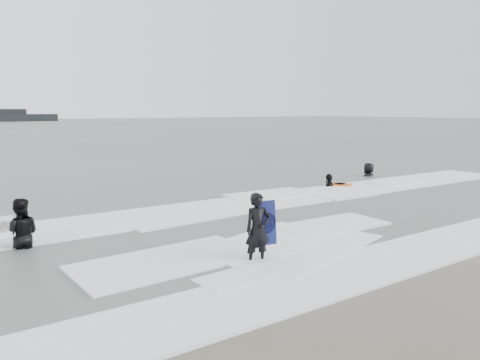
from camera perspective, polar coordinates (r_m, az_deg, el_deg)
ground at (r=11.08m, az=14.74°, el=-8.87°), size 320.00×320.00×0.00m
surfer_centre at (r=10.14m, az=2.16°, el=-10.23°), size 0.63×0.48×1.57m
surfer_wading at (r=12.32m, az=-25.06°, el=-7.64°), size 1.01×0.87×1.78m
surfer_right_near at (r=20.13m, az=10.80°, el=-0.91°), size 1.10×0.86×1.74m
surfer_right_far at (r=23.69m, az=15.38°, el=0.35°), size 1.08×0.99×1.85m
surf_foam at (r=13.69m, az=3.04°, el=-5.07°), size 30.03×9.06×0.09m
bodyboards at (r=13.68m, az=-1.07°, el=-3.11°), size 14.06×6.74×1.25m
vessel_horizon at (r=141.24m, az=-26.40°, el=6.90°), size 24.56×4.39×3.33m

